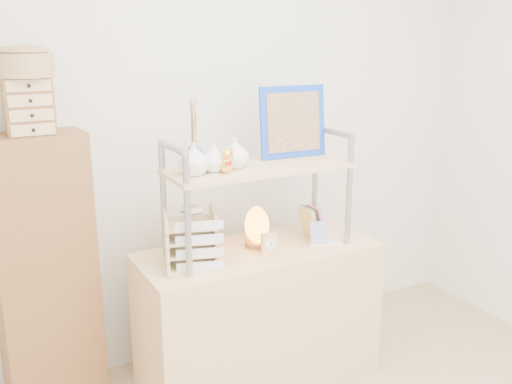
# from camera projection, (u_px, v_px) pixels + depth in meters

# --- Properties ---
(room_shell) EXTENTS (3.42, 3.41, 2.61)m
(room_shell) POSITION_uv_depth(u_px,v_px,m) (376.00, 60.00, 1.89)
(room_shell) COLOR silver
(room_shell) RESTS_ON ground
(desk) EXTENTS (1.20, 0.50, 0.75)m
(desk) POSITION_uv_depth(u_px,v_px,m) (259.00, 317.00, 2.93)
(desk) COLOR tan
(desk) RESTS_ON ground
(cabinet) EXTENTS (0.47, 0.28, 1.35)m
(cabinet) POSITION_uv_depth(u_px,v_px,m) (46.00, 274.00, 2.72)
(cabinet) COLOR brown
(cabinet) RESTS_ON ground
(hutch) EXTENTS (0.90, 0.34, 0.78)m
(hutch) POSITION_uv_depth(u_px,v_px,m) (249.00, 162.00, 2.70)
(hutch) COLOR #8F929C
(hutch) RESTS_ON desk
(letter_tray) EXTENTS (0.28, 0.28, 0.28)m
(letter_tray) POSITION_uv_depth(u_px,v_px,m) (192.00, 242.00, 2.60)
(letter_tray) COLOR tan
(letter_tray) RESTS_ON desk
(salt_lamp) EXTENTS (0.14, 0.13, 0.21)m
(salt_lamp) POSITION_uv_depth(u_px,v_px,m) (257.00, 226.00, 2.83)
(salt_lamp) COLOR brown
(salt_lamp) RESTS_ON desk
(desk_clock) EXTENTS (0.08, 0.05, 0.11)m
(desk_clock) POSITION_uv_depth(u_px,v_px,m) (269.00, 244.00, 2.74)
(desk_clock) COLOR tan
(desk_clock) RESTS_ON desk
(postcard_stand) EXTENTS (0.18, 0.10, 0.12)m
(postcard_stand) POSITION_uv_depth(u_px,v_px,m) (325.00, 237.00, 2.89)
(postcard_stand) COLOR white
(postcard_stand) RESTS_ON desk
(drawer_chest) EXTENTS (0.20, 0.16, 0.25)m
(drawer_chest) POSITION_uv_depth(u_px,v_px,m) (29.00, 106.00, 2.49)
(drawer_chest) COLOR brown
(drawer_chest) RESTS_ON cabinet
(woven_basket) EXTENTS (0.25, 0.25, 0.10)m
(woven_basket) POSITION_uv_depth(u_px,v_px,m) (24.00, 65.00, 2.44)
(woven_basket) COLOR olive
(woven_basket) RESTS_ON drawer_chest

